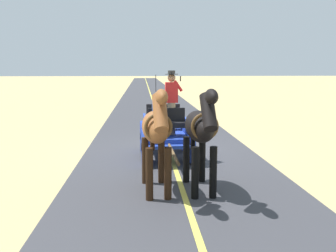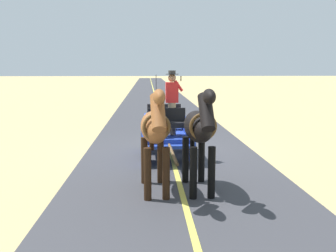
# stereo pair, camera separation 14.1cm
# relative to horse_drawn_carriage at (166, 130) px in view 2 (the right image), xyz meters

# --- Properties ---
(ground_plane) EXTENTS (200.00, 200.00, 0.00)m
(ground_plane) POSITION_rel_horse_drawn_carriage_xyz_m (-0.17, -0.81, -0.82)
(ground_plane) COLOR tan
(road_surface) EXTENTS (5.20, 160.00, 0.01)m
(road_surface) POSITION_rel_horse_drawn_carriage_xyz_m (-0.17, -0.81, -0.81)
(road_surface) COLOR #38383D
(road_surface) RESTS_ON ground
(road_centre_stripe) EXTENTS (0.12, 160.00, 0.00)m
(road_centre_stripe) POSITION_rel_horse_drawn_carriage_xyz_m (-0.17, -0.81, -0.81)
(road_centre_stripe) COLOR #DBCC4C
(road_centre_stripe) RESTS_ON road_surface
(horse_drawn_carriage) EXTENTS (1.46, 4.51, 2.50)m
(horse_drawn_carriage) POSITION_rel_horse_drawn_carriage_xyz_m (0.00, 0.00, 0.00)
(horse_drawn_carriage) COLOR #1E3899
(horse_drawn_carriage) RESTS_ON ground
(horse_near_side) EXTENTS (0.62, 2.13, 2.21)m
(horse_near_side) POSITION_rel_horse_drawn_carriage_xyz_m (-0.53, 3.02, 0.51)
(horse_near_side) COLOR black
(horse_near_side) RESTS_ON ground
(horse_off_side) EXTENTS (0.66, 2.13, 2.21)m
(horse_off_side) POSITION_rel_horse_drawn_carriage_xyz_m (0.38, 3.04, 0.51)
(horse_off_side) COLOR brown
(horse_off_side) RESTS_ON ground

